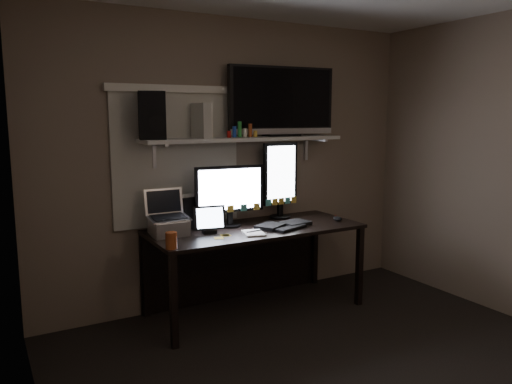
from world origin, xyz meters
TOP-DOWN VIEW (x-y plane):
  - back_wall at (0.00, 1.80)m, footprint 3.60×0.00m
  - left_wall at (-1.80, 0.00)m, footprint 0.00×3.60m
  - window_blinds at (-0.55, 1.79)m, footprint 1.10×0.02m
  - desk at (0.00, 1.55)m, footprint 1.80×0.75m
  - wall_shelf at (0.00, 1.62)m, footprint 1.80×0.35m
  - monitor_landscape at (-0.17, 1.57)m, footprint 0.61×0.12m
  - monitor_portrait at (0.39, 1.66)m, footprint 0.36×0.08m
  - keyboard at (0.22, 1.34)m, footprint 0.53×0.35m
  - mouse at (0.77, 1.30)m, footprint 0.09×0.12m
  - notepad at (-0.13, 1.23)m, footprint 0.20×0.25m
  - tablet at (-0.43, 1.43)m, footprint 0.27×0.15m
  - file_sorter at (-0.47, 1.69)m, footprint 0.24×0.15m
  - laptop at (-0.73, 1.51)m, footprint 0.31×0.26m
  - cup at (-0.85, 1.13)m, footprint 0.10×0.10m
  - sticky_notes at (-0.29, 1.29)m, footprint 0.35×0.30m
  - tv at (0.39, 1.65)m, footprint 1.03×0.25m
  - game_console at (-0.38, 1.65)m, footprint 0.09×0.24m
  - speaker at (-0.80, 1.65)m, footprint 0.26×0.29m
  - bottles at (-0.05, 1.56)m, footprint 0.21×0.09m

SIDE VIEW (x-z plane):
  - desk at x=0.00m, z-range 0.19..0.92m
  - sticky_notes at x=-0.29m, z-range 0.73..0.73m
  - notepad at x=-0.13m, z-range 0.73..0.74m
  - keyboard at x=0.22m, z-range 0.73..0.76m
  - mouse at x=0.77m, z-range 0.73..0.77m
  - cup at x=-0.85m, z-range 0.73..0.85m
  - tablet at x=-0.43m, z-range 0.73..0.95m
  - file_sorter at x=-0.47m, z-range 0.73..1.01m
  - laptop at x=-0.73m, z-range 0.73..1.08m
  - monitor_landscape at x=-0.17m, z-range 0.73..1.26m
  - monitor_portrait at x=0.39m, z-range 0.73..1.43m
  - back_wall at x=0.00m, z-range -0.55..3.05m
  - left_wall at x=-1.80m, z-range -0.55..3.05m
  - window_blinds at x=-0.55m, z-range 0.75..1.85m
  - wall_shelf at x=0.00m, z-range 1.45..1.48m
  - bottles at x=-0.05m, z-range 1.48..1.61m
  - game_console at x=-0.38m, z-range 1.48..1.76m
  - speaker at x=-0.80m, z-range 1.48..1.85m
  - tv at x=0.39m, z-range 1.48..2.09m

